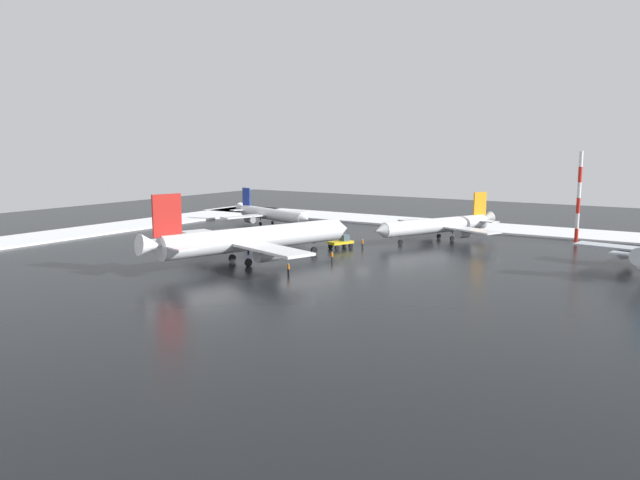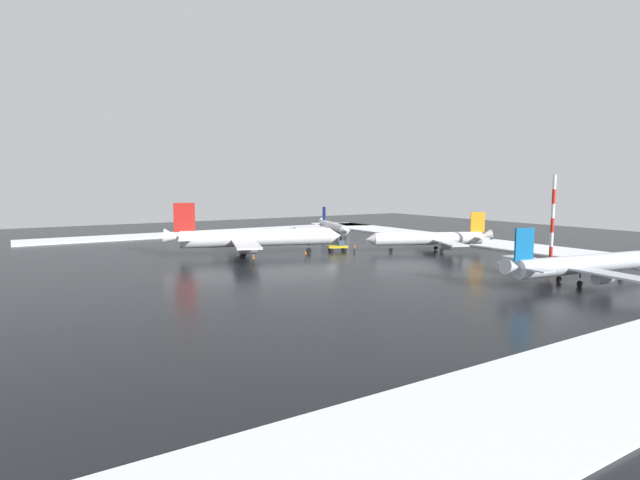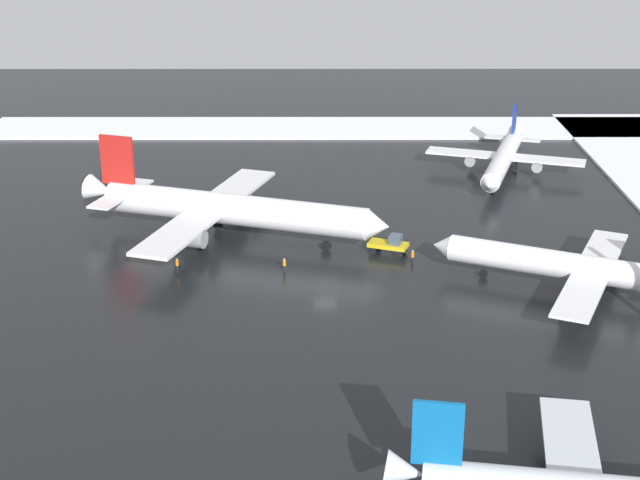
{
  "view_description": "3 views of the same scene",
  "coord_description": "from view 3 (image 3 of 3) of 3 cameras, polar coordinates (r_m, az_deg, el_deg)",
  "views": [
    {
      "loc": [
        -49.66,
        89.92,
        18.98
      ],
      "look_at": [
        6.55,
        3.07,
        3.15
      ],
      "focal_mm": 35.0,
      "sensor_mm": 36.0,
      "label": 1
    },
    {
      "loc": [
        -88.03,
        58.15,
        16.04
      ],
      "look_at": [
        5.23,
        -0.33,
        3.53
      ],
      "focal_mm": 28.0,
      "sensor_mm": 36.0,
      "label": 2
    },
    {
      "loc": [
        -99.18,
        0.76,
        43.62
      ],
      "look_at": [
        5.2,
        0.59,
        3.17
      ],
      "focal_mm": 55.0,
      "sensor_mm": 36.0,
      "label": 3
    }
  ],
  "objects": [
    {
      "name": "airplane_distant_tail",
      "position": [
        147.23,
        10.62,
        4.71
      ],
      "size": [
        27.68,
        23.33,
        8.43
      ],
      "rotation": [
        0.0,
        0.0,
        2.83
      ],
      "color": "white",
      "rests_on": "ground_plane"
    },
    {
      "name": "ground_plane",
      "position": [
        108.35,
        0.32,
        -2.56
      ],
      "size": [
        240.0,
        240.0,
        0.0
      ],
      "primitive_type": "plane",
      "color": "black"
    },
    {
      "name": "snow_bank_right",
      "position": [
        171.76,
        0.17,
        6.54
      ],
      "size": [
        14.0,
        116.0,
        0.41
      ],
      "primitive_type": "cube",
      "color": "white",
      "rests_on": "ground_plane"
    },
    {
      "name": "airplane_foreground_jet",
      "position": [
        120.33,
        -5.43,
        1.82
      ],
      "size": [
        32.84,
        38.96,
        11.88
      ],
      "rotation": [
        0.0,
        0.0,
        4.39
      ],
      "color": "white",
      "rests_on": "ground_plane"
    },
    {
      "name": "ground_crew_near_tug",
      "position": [
        110.97,
        -2.09,
        -1.44
      ],
      "size": [
        0.36,
        0.36,
        1.71
      ],
      "rotation": [
        0.0,
        0.0,
        0.92
      ],
      "color": "black",
      "rests_on": "ground_plane"
    },
    {
      "name": "pushback_tug",
      "position": [
        116.26,
        4.1,
        -0.23
      ],
      "size": [
        3.69,
        5.08,
        2.5
      ],
      "rotation": [
        0.0,
        0.0,
        4.35
      ],
      "color": "gold",
      "rests_on": "ground_plane"
    },
    {
      "name": "ground_crew_by_nose_gear",
      "position": [
        113.75,
        5.41,
        -0.94
      ],
      "size": [
        0.36,
        0.36,
        1.71
      ],
      "rotation": [
        0.0,
        0.0,
        2.29
      ],
      "color": "black",
      "rests_on": "ground_plane"
    },
    {
      "name": "airplane_far_rear",
      "position": [
        108.37,
        14.6,
        -1.53
      ],
      "size": [
        24.86,
        29.28,
        9.22
      ],
      "rotation": [
        0.0,
        0.0,
        1.14
      ],
      "color": "white",
      "rests_on": "ground_plane"
    },
    {
      "name": "ground_crew_mid_apron",
      "position": [
        112.08,
        -8.31,
        -1.42
      ],
      "size": [
        0.36,
        0.36,
        1.71
      ],
      "rotation": [
        0.0,
        0.0,
        4.72
      ],
      "color": "black",
      "rests_on": "ground_plane"
    }
  ]
}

